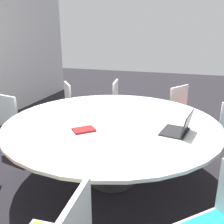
# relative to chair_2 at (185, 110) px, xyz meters

# --- Properties ---
(ground_plane) EXTENTS (16.00, 16.00, 0.00)m
(ground_plane) POSITION_rel_chair_2_xyz_m (-1.31, 0.74, -0.52)
(ground_plane) COLOR black
(conference_table) EXTENTS (2.29, 2.29, 0.72)m
(conference_table) POSITION_rel_chair_2_xyz_m (-1.31, 0.74, 0.13)
(conference_table) COLOR #333333
(conference_table) RESTS_ON ground_plane
(chair_2) EXTENTS (0.60, 0.59, 0.86)m
(chair_2) POSITION_rel_chair_2_xyz_m (0.00, 0.00, 0.00)
(chair_2) COLOR white
(chair_2) RESTS_ON ground_plane
(chair_3) EXTENTS (0.50, 0.48, 0.86)m
(chair_3) POSITION_rel_chair_2_xyz_m (0.17, 1.02, 0.00)
(chair_3) COLOR white
(chair_3) RESTS_ON ground_plane
(chair_4) EXTENTS (0.61, 0.60, 0.86)m
(chair_4) POSITION_rel_chair_2_xyz_m (-0.18, 1.72, 0.00)
(chair_4) COLOR white
(chair_4) RESTS_ON ground_plane
(chair_5) EXTENTS (0.50, 0.52, 0.86)m
(chair_5) POSITION_rel_chair_2_xyz_m (-1.06, 2.22, 0.00)
(chair_5) COLOR white
(chair_5) RESTS_ON ground_plane
(laptop) EXTENTS (0.35, 0.30, 0.21)m
(laptop) POSITION_rel_chair_2_xyz_m (-1.45, 0.02, 0.26)
(laptop) COLOR #232326
(laptop) RESTS_ON conference_table
(spiral_notebook) EXTENTS (0.25, 0.26, 0.02)m
(spiral_notebook) POSITION_rel_chair_2_xyz_m (-1.67, 0.91, 0.22)
(spiral_notebook) COLOR maroon
(spiral_notebook) RESTS_ON conference_table
(handbag) EXTENTS (0.36, 0.16, 0.28)m
(handbag) POSITION_rel_chair_2_xyz_m (0.19, 0.31, -0.38)
(handbag) COLOR #513319
(handbag) RESTS_ON ground_plane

